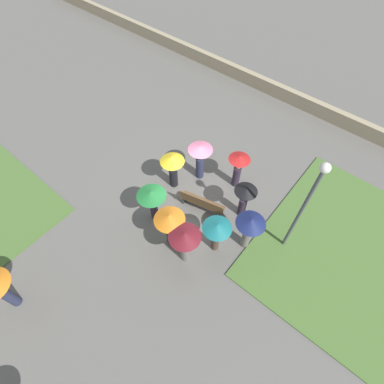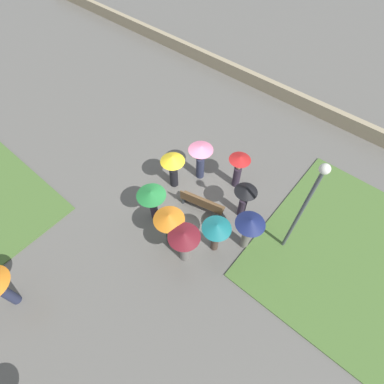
{
  "view_description": "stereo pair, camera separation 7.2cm",
  "coord_description": "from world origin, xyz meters",
  "px_view_note": "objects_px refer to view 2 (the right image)",
  "views": [
    {
      "loc": [
        -4.81,
        5.82,
        10.81
      ],
      "look_at": [
        -0.38,
        0.46,
        1.12
      ],
      "focal_mm": 28.0,
      "sensor_mm": 36.0,
      "label": 1
    },
    {
      "loc": [
        -4.87,
        5.77,
        10.81
      ],
      "look_at": [
        -0.38,
        0.46,
        1.12
      ],
      "focal_mm": 28.0,
      "sensor_mm": 36.0,
      "label": 2
    }
  ],
  "objects_px": {
    "crowd_person_maroon": "(184,241)",
    "crowd_person_navy": "(249,227)",
    "lamp_post": "(306,202)",
    "crowd_person_pink": "(201,157)",
    "crowd_person_red": "(239,166)",
    "crowd_person_orange": "(169,223)",
    "crowd_person_green": "(152,198)",
    "crowd_person_black": "(245,196)",
    "crowd_person_yellow": "(173,165)",
    "crowd_person_teal": "(216,230)",
    "park_bench": "(202,203)"
  },
  "relations": [
    {
      "from": "crowd_person_orange",
      "to": "crowd_person_navy",
      "type": "xyz_separation_m",
      "value": [
        -2.29,
        -1.71,
        0.0
      ]
    },
    {
      "from": "lamp_post",
      "to": "crowd_person_black",
      "type": "height_order",
      "value": "lamp_post"
    },
    {
      "from": "crowd_person_orange",
      "to": "crowd_person_teal",
      "type": "distance_m",
      "value": 1.7
    },
    {
      "from": "crowd_person_maroon",
      "to": "crowd_person_pink",
      "type": "height_order",
      "value": "crowd_person_pink"
    },
    {
      "from": "crowd_person_green",
      "to": "crowd_person_red",
      "type": "height_order",
      "value": "crowd_person_red"
    },
    {
      "from": "crowd_person_yellow",
      "to": "crowd_person_red",
      "type": "xyz_separation_m",
      "value": [
        -2.11,
        -1.77,
        -0.07
      ]
    },
    {
      "from": "crowd_person_black",
      "to": "crowd_person_maroon",
      "type": "bearing_deg",
      "value": -9.49
    },
    {
      "from": "crowd_person_orange",
      "to": "crowd_person_green",
      "type": "xyz_separation_m",
      "value": [
        1.3,
        -0.4,
        -0.1
      ]
    },
    {
      "from": "crowd_person_orange",
      "to": "crowd_person_red",
      "type": "xyz_separation_m",
      "value": [
        -0.3,
        -3.94,
        -0.19
      ]
    },
    {
      "from": "crowd_person_yellow",
      "to": "crowd_person_teal",
      "type": "bearing_deg",
      "value": -137.03
    },
    {
      "from": "crowd_person_pink",
      "to": "crowd_person_black",
      "type": "bearing_deg",
      "value": -127.98
    },
    {
      "from": "crowd_person_black",
      "to": "crowd_person_pink",
      "type": "bearing_deg",
      "value": -100.19
    },
    {
      "from": "crowd_person_pink",
      "to": "crowd_person_navy",
      "type": "relative_size",
      "value": 1.01
    },
    {
      "from": "crowd_person_maroon",
      "to": "crowd_person_green",
      "type": "relative_size",
      "value": 1.11
    },
    {
      "from": "crowd_person_pink",
      "to": "crowd_person_yellow",
      "type": "height_order",
      "value": "crowd_person_pink"
    },
    {
      "from": "crowd_person_black",
      "to": "crowd_person_red",
      "type": "distance_m",
      "value": 1.56
    },
    {
      "from": "crowd_person_maroon",
      "to": "crowd_person_pink",
      "type": "distance_m",
      "value": 4.05
    },
    {
      "from": "crowd_person_maroon",
      "to": "crowd_person_navy",
      "type": "bearing_deg",
      "value": -145.47
    },
    {
      "from": "crowd_person_yellow",
      "to": "crowd_person_orange",
      "type": "bearing_deg",
      "value": -165.38
    },
    {
      "from": "lamp_post",
      "to": "crowd_person_navy",
      "type": "distance_m",
      "value": 2.23
    },
    {
      "from": "crowd_person_green",
      "to": "crowd_person_teal",
      "type": "bearing_deg",
      "value": 94.82
    },
    {
      "from": "park_bench",
      "to": "crowd_person_teal",
      "type": "height_order",
      "value": "crowd_person_teal"
    },
    {
      "from": "crowd_person_maroon",
      "to": "crowd_person_red",
      "type": "distance_m",
      "value": 4.15
    },
    {
      "from": "crowd_person_orange",
      "to": "crowd_person_pink",
      "type": "bearing_deg",
      "value": 62.41
    },
    {
      "from": "park_bench",
      "to": "crowd_person_black",
      "type": "bearing_deg",
      "value": -160.61
    },
    {
      "from": "crowd_person_black",
      "to": "crowd_person_green",
      "type": "bearing_deg",
      "value": -47.84
    },
    {
      "from": "park_bench",
      "to": "crowd_person_orange",
      "type": "height_order",
      "value": "crowd_person_orange"
    },
    {
      "from": "crowd_person_navy",
      "to": "lamp_post",
      "type": "bearing_deg",
      "value": -32.58
    },
    {
      "from": "park_bench",
      "to": "crowd_person_pink",
      "type": "xyz_separation_m",
      "value": [
        1.22,
        -1.37,
        0.83
      ]
    },
    {
      "from": "crowd_person_black",
      "to": "crowd_person_yellow",
      "type": "xyz_separation_m",
      "value": [
        3.19,
        0.64,
        0.03
      ]
    },
    {
      "from": "crowd_person_green",
      "to": "crowd_person_red",
      "type": "relative_size",
      "value": 0.93
    },
    {
      "from": "crowd_person_pink",
      "to": "crowd_person_green",
      "type": "distance_m",
      "value": 2.89
    },
    {
      "from": "crowd_person_pink",
      "to": "crowd_person_red",
      "type": "distance_m",
      "value": 1.67
    },
    {
      "from": "crowd_person_pink",
      "to": "crowd_person_teal",
      "type": "bearing_deg",
      "value": -159.51
    },
    {
      "from": "crowd_person_teal",
      "to": "crowd_person_green",
      "type": "distance_m",
      "value": 2.81
    },
    {
      "from": "park_bench",
      "to": "crowd_person_maroon",
      "type": "bearing_deg",
      "value": 99.33
    },
    {
      "from": "crowd_person_pink",
      "to": "crowd_person_green",
      "type": "bearing_deg",
      "value": 151.04
    },
    {
      "from": "crowd_person_maroon",
      "to": "crowd_person_green",
      "type": "distance_m",
      "value": 2.24
    },
    {
      "from": "crowd_person_navy",
      "to": "park_bench",
      "type": "bearing_deg",
      "value": 102.67
    },
    {
      "from": "crowd_person_pink",
      "to": "crowd_person_green",
      "type": "xyz_separation_m",
      "value": [
        0.07,
        2.89,
        0.03
      ]
    },
    {
      "from": "lamp_post",
      "to": "crowd_person_yellow",
      "type": "relative_size",
      "value": 2.63
    },
    {
      "from": "crowd_person_black",
      "to": "crowd_person_green",
      "type": "relative_size",
      "value": 1.06
    },
    {
      "from": "crowd_person_teal",
      "to": "crowd_person_pink",
      "type": "xyz_separation_m",
      "value": [
        2.71,
        -2.43,
        -0.08
      ]
    },
    {
      "from": "lamp_post",
      "to": "crowd_person_pink",
      "type": "bearing_deg",
      "value": -7.24
    },
    {
      "from": "crowd_person_maroon",
      "to": "crowd_person_red",
      "type": "relative_size",
      "value": 1.03
    },
    {
      "from": "lamp_post",
      "to": "crowd_person_maroon",
      "type": "xyz_separation_m",
      "value": [
        2.61,
        2.87,
        -1.68
      ]
    },
    {
      "from": "crowd_person_maroon",
      "to": "crowd_person_navy",
      "type": "xyz_separation_m",
      "value": [
        -1.43,
        -1.89,
        0.07
      ]
    },
    {
      "from": "crowd_person_maroon",
      "to": "crowd_person_navy",
      "type": "relative_size",
      "value": 1.0
    },
    {
      "from": "crowd_person_yellow",
      "to": "crowd_person_green",
      "type": "relative_size",
      "value": 1.06
    },
    {
      "from": "crowd_person_orange",
      "to": "crowd_person_yellow",
      "type": "distance_m",
      "value": 2.83
    }
  ]
}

